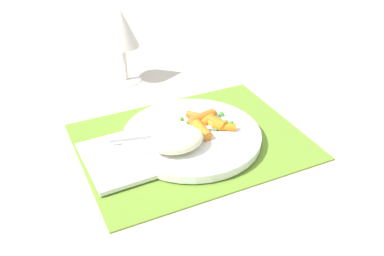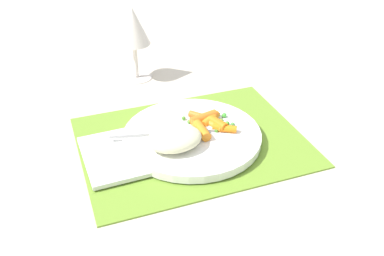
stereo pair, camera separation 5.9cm
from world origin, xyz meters
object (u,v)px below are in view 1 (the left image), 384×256
at_px(plate, 192,136).
at_px(wine_glass, 122,31).
at_px(rice_mound, 177,139).
at_px(napkin, 115,160).
at_px(fork, 174,133).
at_px(carrot_portion, 208,122).

height_order(plate, wine_glass, wine_glass).
bearing_deg(wine_glass, rice_mound, -92.30).
bearing_deg(plate, napkin, -177.76).
relative_size(plate, rice_mound, 2.64).
distance_m(wine_glass, napkin, 0.34).
relative_size(plate, napkin, 1.71).
bearing_deg(napkin, rice_mound, -13.65).
bearing_deg(napkin, plate, 2.24).
height_order(rice_mound, fork, rice_mound).
xyz_separation_m(rice_mound, wine_glass, (0.01, 0.33, 0.08)).
height_order(plate, fork, fork).
xyz_separation_m(plate, wine_glass, (-0.03, 0.30, 0.11)).
bearing_deg(plate, fork, 166.71).
relative_size(wine_glass, napkin, 1.14).
bearing_deg(fork, rice_mound, -106.39).
bearing_deg(fork, napkin, -173.40).
bearing_deg(plate, wine_glass, 95.84).
bearing_deg(carrot_portion, plate, -165.77).
height_order(wine_glass, napkin, wine_glass).
height_order(carrot_portion, wine_glass, wine_glass).
distance_m(rice_mound, wine_glass, 0.34).
bearing_deg(rice_mound, fork, 73.61).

